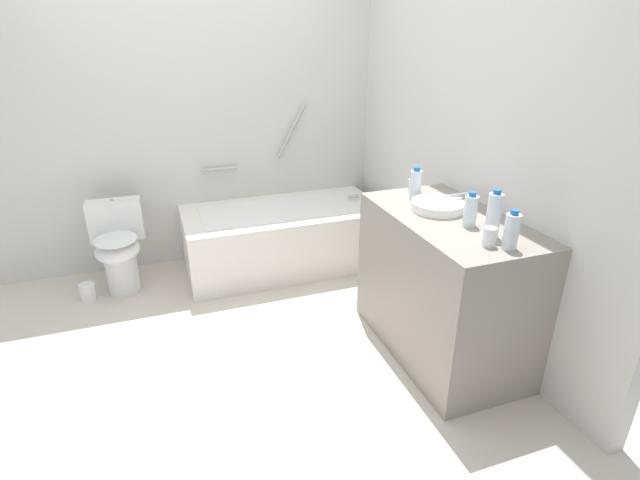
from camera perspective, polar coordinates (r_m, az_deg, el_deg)
name	(u,v)px	position (r m, az deg, el deg)	size (l,w,h in m)	color
ground_plane	(231,339)	(3.23, -10.42, -11.42)	(4.01, 4.01, 0.00)	beige
wall_back_tiled	(189,114)	(4.06, -15.11, 14.07)	(3.41, 0.10, 2.43)	silver
wall_right_mirror	(459,134)	(3.30, 16.03, 11.89)	(0.10, 3.02, 2.43)	silver
bathtub	(284,235)	(4.01, -4.28, 0.57)	(1.59, 0.77, 1.27)	white
toilet	(118,246)	(3.89, -22.64, -0.67)	(0.39, 0.50, 0.68)	white
vanity_counter	(443,286)	(2.97, 14.32, -5.26)	(0.60, 1.12, 0.88)	gray
sink_basin	(438,206)	(2.86, 13.69, 3.91)	(0.30, 0.30, 0.05)	white
sink_faucet	(464,201)	(2.96, 16.62, 4.47)	(0.13, 0.15, 0.09)	#A9A9AE
water_bottle_0	(470,210)	(2.66, 17.28, 3.35)	(0.07, 0.07, 0.19)	silver
water_bottle_1	(416,184)	(3.01, 11.18, 6.43)	(0.07, 0.07, 0.20)	silver
water_bottle_2	(512,231)	(2.44, 21.60, 0.99)	(0.07, 0.07, 0.19)	silver
water_bottle_3	(494,215)	(2.54, 19.75, 2.77)	(0.07, 0.07, 0.25)	silver
drinking_glass_0	(489,237)	(2.45, 19.31, 0.35)	(0.06, 0.06, 0.09)	white
drinking_glass_1	(415,186)	(3.15, 11.07, 6.24)	(0.08, 0.08, 0.09)	white
toilet_paper_roll	(88,292)	(3.96, -25.64, -5.52)	(0.11, 0.11, 0.13)	white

